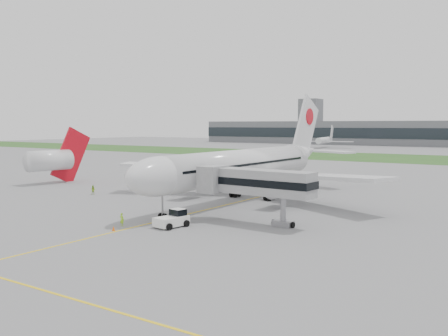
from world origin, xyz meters
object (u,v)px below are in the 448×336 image
Objects in this scene: airliner at (245,165)px; jet_bridge at (253,182)px; neighbor_aircraft at (52,160)px; pushback_tug at (173,219)px; ground_crew_near at (122,219)px.

airliner is 18.60m from jet_bridge.
airliner is 3.61× the size of neighbor_aircraft.
pushback_tug is at bearing -132.36° from jet_bridge.
jet_bridge is at bearing -7.18° from neighbor_aircraft.
jet_bridge is at bearing -143.40° from ground_crew_near.
pushback_tug is at bearing -152.69° from ground_crew_near.
pushback_tug is 0.29× the size of neighbor_aircraft.
pushback_tug is 0.29× the size of jet_bridge.
neighbor_aircraft reaches higher than jet_bridge.
pushback_tug is at bearing -80.74° from airliner.
ground_crew_near is (-1.71, -25.19, -4.89)m from airliner.
pushback_tug is 6.13m from ground_crew_near.
pushback_tug is 52.17m from neighbor_aircraft.
jet_bridge is at bearing -55.81° from airliner.
airliner reaches higher than jet_bridge.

